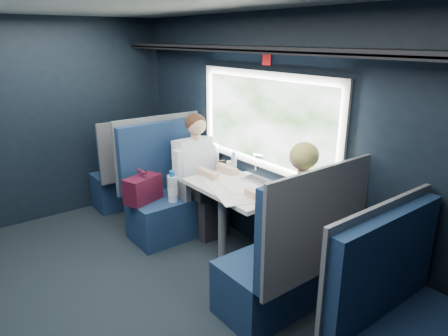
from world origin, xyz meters
TOP-DOWN VIEW (x-y plane):
  - ground at (0.00, 0.00)m, footprint 2.80×4.20m
  - room_shell at (0.02, 0.00)m, footprint 3.00×4.40m
  - table at (1.03, 0.00)m, footprint 0.62×1.00m
  - seat_bay_near at (0.83, 0.87)m, footprint 1.09×0.62m
  - seat_bay_far at (0.85, -0.87)m, footprint 1.04×0.62m
  - seat_row_front at (0.85, 1.80)m, footprint 1.04×0.51m
  - seat_row_back at (0.85, -1.80)m, footprint 1.04×0.51m
  - man at (1.10, 0.70)m, footprint 0.53×0.56m
  - woman at (1.10, -0.71)m, footprint 0.53×0.56m
  - papers at (1.05, -0.04)m, footprint 0.77×0.93m
  - laptop at (1.37, -0.03)m, footprint 0.32×0.38m
  - bottle_small at (1.33, 0.39)m, footprint 0.06×0.06m
  - cup at (1.30, 0.43)m, footprint 0.07×0.07m

SIDE VIEW (x-z plane):
  - ground at x=0.00m, z-range -0.01..0.00m
  - seat_row_front at x=0.85m, z-range -0.17..0.99m
  - seat_row_back at x=0.85m, z-range -0.17..0.99m
  - seat_bay_far at x=0.85m, z-range -0.22..1.04m
  - seat_bay_near at x=0.83m, z-range -0.20..1.06m
  - table at x=1.03m, z-range 0.29..1.03m
  - man at x=1.10m, z-range 0.06..1.38m
  - woman at x=1.10m, z-range 0.07..1.39m
  - papers at x=1.05m, z-range 0.74..0.75m
  - cup at x=1.30m, z-range 0.74..0.83m
  - laptop at x=1.37m, z-range 0.69..0.93m
  - bottle_small at x=1.33m, z-range 0.73..0.93m
  - room_shell at x=0.02m, z-range 0.28..2.68m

